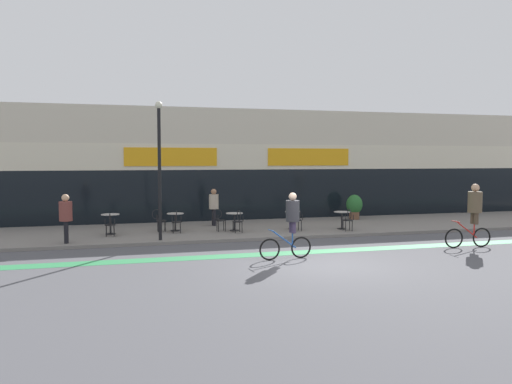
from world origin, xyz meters
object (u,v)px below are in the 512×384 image
(bistro_table_3, at_px, (292,217))
(cafe_chair_0_near, at_px, (110,223))
(cafe_chair_4_near, at_px, (348,218))
(bistro_table_0, at_px, (110,220))
(cyclist_1, at_px, (473,210))
(bistro_table_4, at_px, (342,217))
(cyclist_0, at_px, (291,221))
(bistro_table_1, at_px, (175,218))
(cafe_chair_3_near, at_px, (298,218))
(pedestrian_far_end, at_px, (214,204))
(lamp_post, at_px, (159,160))
(cafe_chair_1_near, at_px, (177,220))
(pedestrian_near_end, at_px, (66,214))
(planter_pot, at_px, (354,206))
(cafe_chair_2_near, at_px, (238,220))
(cafe_chair_1_side, at_px, (159,219))
(cafe_chair_2_side, at_px, (219,218))
(bistro_table_2, at_px, (234,218))

(bistro_table_3, xyz_separation_m, cafe_chair_0_near, (-7.25, -0.14, -0.00))
(bistro_table_3, bearing_deg, cafe_chair_4_near, -29.90)
(bistro_table_0, height_order, cyclist_1, cyclist_1)
(bistro_table_4, height_order, cyclist_0, cyclist_0)
(bistro_table_0, relative_size, bistro_table_3, 1.05)
(bistro_table_1, bearing_deg, cyclist_0, -64.68)
(cafe_chair_0_near, relative_size, cafe_chair_3_near, 1.00)
(cafe_chair_0_near, distance_m, pedestrian_far_end, 4.79)
(bistro_table_1, xyz_separation_m, bistro_table_4, (6.73, -1.22, 0.00))
(cafe_chair_3_near, distance_m, pedestrian_far_end, 3.92)
(lamp_post, bearing_deg, cafe_chair_3_near, 8.52)
(cafe_chair_1_near, xyz_separation_m, pedestrian_far_end, (1.80, 1.84, 0.44))
(bistro_table_4, bearing_deg, pedestrian_near_end, -175.97)
(planter_pot, bearing_deg, bistro_table_1, -168.75)
(cafe_chair_2_near, distance_m, lamp_post, 4.00)
(bistro_table_3, height_order, pedestrian_near_end, pedestrian_near_end)
(lamp_post, relative_size, pedestrian_near_end, 2.91)
(cafe_chair_3_near, distance_m, lamp_post, 6.04)
(lamp_post, relative_size, cyclist_0, 2.45)
(cyclist_0, bearing_deg, bistro_table_4, -133.75)
(bistro_table_4, distance_m, cafe_chair_3_near, 1.99)
(cafe_chair_1_side, xyz_separation_m, cafe_chair_4_near, (7.35, -1.85, 0.00))
(cafe_chair_4_near, bearing_deg, lamp_post, 96.96)
(cafe_chair_2_near, bearing_deg, cyclist_0, -179.51)
(bistro_table_0, xyz_separation_m, cafe_chair_1_side, (1.88, 0.22, -0.04))
(bistro_table_4, distance_m, cafe_chair_1_side, 7.46)
(bistro_table_1, relative_size, lamp_post, 0.15)
(bistro_table_4, height_order, cafe_chair_1_near, cafe_chair_1_near)
(planter_pot, bearing_deg, cyclist_1, -84.55)
(cafe_chair_1_near, bearing_deg, cyclist_0, -144.64)
(bistro_table_4, relative_size, cafe_chair_2_side, 0.80)
(bistro_table_4, height_order, cafe_chair_4_near, cafe_chair_4_near)
(cafe_chair_3_near, bearing_deg, pedestrian_near_end, 88.93)
(cafe_chair_2_near, bearing_deg, cafe_chair_3_near, -99.38)
(bistro_table_2, distance_m, planter_pot, 6.82)
(cyclist_0, bearing_deg, cafe_chair_1_near, -66.65)
(cafe_chair_1_side, xyz_separation_m, pedestrian_far_end, (2.42, 1.21, 0.44))
(cafe_chair_2_near, bearing_deg, bistro_table_3, -84.66)
(cyclist_0, bearing_deg, cafe_chair_2_near, -88.56)
(cafe_chair_0_near, relative_size, pedestrian_near_end, 0.53)
(bistro_table_2, bearing_deg, cyclist_1, -36.24)
(cafe_chair_1_near, distance_m, cafe_chair_2_side, 1.71)
(cafe_chair_2_side, height_order, cyclist_1, cyclist_1)
(cafe_chair_2_near, height_order, pedestrian_near_end, pedestrian_near_end)
(cafe_chair_1_side, xyz_separation_m, cafe_chair_2_near, (2.96, -1.17, 0.00))
(cyclist_1, bearing_deg, cafe_chair_3_near, -39.04)
(cyclist_1, relative_size, pedestrian_near_end, 1.29)
(bistro_table_3, relative_size, cafe_chair_2_near, 0.82)
(bistro_table_0, distance_m, cafe_chair_2_side, 4.22)
(cafe_chair_3_near, relative_size, cyclist_0, 0.45)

